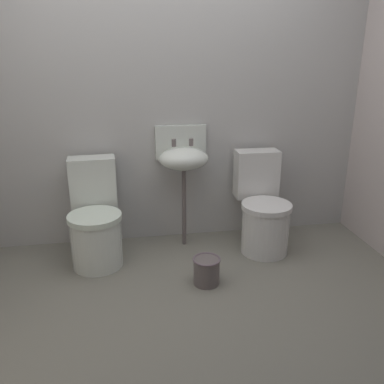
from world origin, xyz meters
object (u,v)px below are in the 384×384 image
Objects in this scene: toilet_left at (95,222)px; toilet_right at (263,211)px; bucket at (207,270)px; sink at (183,157)px.

toilet_right is (1.34, -0.00, 0.00)m from toilet_left.
toilet_left is at bearing 147.98° from bucket.
toilet_right is 0.79× the size of sink.
bucket is at bearing -84.87° from sink.
bucket is at bearing 145.32° from toilet_left.
toilet_left is 0.79× the size of sink.
toilet_right is at bearing -16.72° from sink.
sink is (0.71, 0.19, 0.43)m from toilet_left.
toilet_right is 3.92× the size of bucket.
sink reaches higher than toilet_left.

